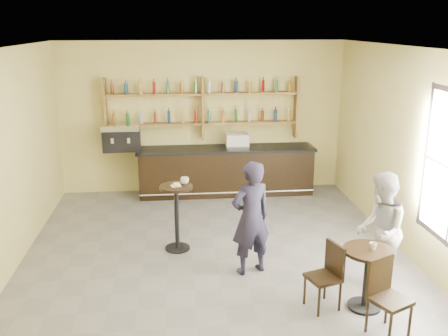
{
  "coord_description": "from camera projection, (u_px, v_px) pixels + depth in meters",
  "views": [
    {
      "loc": [
        -0.57,
        -7.0,
        3.52
      ],
      "look_at": [
        0.2,
        0.8,
        1.25
      ],
      "focal_mm": 40.0,
      "sensor_mm": 36.0,
      "label": 1
    }
  ],
  "objects": [
    {
      "name": "floor",
      "position": [
        216.0,
        260.0,
        7.73
      ],
      "size": [
        7.0,
        7.0,
        0.0
      ],
      "primitive_type": "plane",
      "color": "slate",
      "rests_on": "ground"
    },
    {
      "name": "ceiling",
      "position": [
        215.0,
        48.0,
        6.84
      ],
      "size": [
        7.0,
        7.0,
        0.0
      ],
      "primitive_type": "plane",
      "rotation": [
        3.14,
        0.0,
        0.0
      ],
      "color": "white",
      "rests_on": "wall_back"
    },
    {
      "name": "wall_back",
      "position": [
        202.0,
        117.0,
        10.63
      ],
      "size": [
        7.0,
        0.0,
        7.0
      ],
      "primitive_type": "plane",
      "rotation": [
        1.57,
        0.0,
        0.0
      ],
      "color": "#D8CC7B",
      "rests_on": "floor"
    },
    {
      "name": "wall_front",
      "position": [
        252.0,
        277.0,
        3.94
      ],
      "size": [
        7.0,
        0.0,
        7.0
      ],
      "primitive_type": "plane",
      "rotation": [
        -1.57,
        0.0,
        0.0
      ],
      "color": "#D8CC7B",
      "rests_on": "floor"
    },
    {
      "name": "wall_left",
      "position": [
        3.0,
        166.0,
        7.0
      ],
      "size": [
        0.0,
        7.0,
        7.0
      ],
      "primitive_type": "plane",
      "rotation": [
        1.57,
        0.0,
        1.57
      ],
      "color": "#D8CC7B",
      "rests_on": "floor"
    },
    {
      "name": "wall_right",
      "position": [
        413.0,
        155.0,
        7.56
      ],
      "size": [
        0.0,
        7.0,
        7.0
      ],
      "primitive_type": "plane",
      "rotation": [
        1.57,
        0.0,
        -1.57
      ],
      "color": "#D8CC7B",
      "rests_on": "floor"
    },
    {
      "name": "shelf_unit",
      "position": [
        203.0,
        109.0,
        10.44
      ],
      "size": [
        4.0,
        0.26,
        1.4
      ],
      "primitive_type": null,
      "color": "brown",
      "rests_on": "wall_back"
    },
    {
      "name": "liquor_bottles",
      "position": [
        202.0,
        101.0,
        10.4
      ],
      "size": [
        3.68,
        0.1,
        1.0
      ],
      "primitive_type": null,
      "color": "#8C5919",
      "rests_on": "shelf_unit"
    },
    {
      "name": "bar_counter",
      "position": [
        226.0,
        171.0,
        10.64
      ],
      "size": [
        3.74,
        0.73,
        1.01
      ],
      "primitive_type": null,
      "color": "black",
      "rests_on": "floor"
    },
    {
      "name": "espresso_machine",
      "position": [
        122.0,
        137.0,
        10.22
      ],
      "size": [
        0.77,
        0.51,
        0.54
      ],
      "primitive_type": null,
      "rotation": [
        0.0,
        0.0,
        0.04
      ],
      "color": "black",
      "rests_on": "bar_counter"
    },
    {
      "name": "pastry_case",
      "position": [
        237.0,
        141.0,
        10.48
      ],
      "size": [
        0.51,
        0.42,
        0.29
      ],
      "primitive_type": null,
      "rotation": [
        0.0,
        0.0,
        -0.06
      ],
      "color": "silver",
      "rests_on": "bar_counter"
    },
    {
      "name": "pedestal_table",
      "position": [
        177.0,
        218.0,
        7.96
      ],
      "size": [
        0.67,
        0.67,
        1.08
      ],
      "primitive_type": null,
      "rotation": [
        0.0,
        0.0,
        0.33
      ],
      "color": "black",
      "rests_on": "floor"
    },
    {
      "name": "napkin",
      "position": [
        176.0,
        186.0,
        7.81
      ],
      "size": [
        0.18,
        0.18,
        0.0
      ],
      "primitive_type": "cube",
      "rotation": [
        0.0,
        0.0,
        0.34
      ],
      "color": "white",
      "rests_on": "pedestal_table"
    },
    {
      "name": "donut",
      "position": [
        176.0,
        185.0,
        7.8
      ],
      "size": [
        0.16,
        0.16,
        0.04
      ],
      "primitive_type": "torus",
      "rotation": [
        0.0,
        0.0,
        0.29
      ],
      "color": "gold",
      "rests_on": "napkin"
    },
    {
      "name": "cup_pedestal",
      "position": [
        185.0,
        181.0,
        7.91
      ],
      "size": [
        0.16,
        0.16,
        0.1
      ],
      "primitive_type": "imported",
      "rotation": [
        0.0,
        0.0,
        -0.26
      ],
      "color": "white",
      "rests_on": "pedestal_table"
    },
    {
      "name": "man_main",
      "position": [
        251.0,
        218.0,
        7.14
      ],
      "size": [
        0.72,
        0.59,
        1.69
      ],
      "primitive_type": "imported",
      "rotation": [
        0.0,
        0.0,
        3.49
      ],
      "color": "black",
      "rests_on": "floor"
    },
    {
      "name": "cafe_table",
      "position": [
        366.0,
        279.0,
        6.33
      ],
      "size": [
        0.68,
        0.68,
        0.81
      ],
      "primitive_type": null,
      "rotation": [
        0.0,
        0.0,
        0.07
      ],
      "color": "black",
      "rests_on": "floor"
    },
    {
      "name": "cup_cafe",
      "position": [
        373.0,
        246.0,
        6.21
      ],
      "size": [
        0.12,
        0.12,
        0.09
      ],
      "primitive_type": "imported",
      "rotation": [
        0.0,
        0.0,
        -0.29
      ],
      "color": "white",
      "rests_on": "cafe_table"
    },
    {
      "name": "chair_west",
      "position": [
        323.0,
        277.0,
        6.32
      ],
      "size": [
        0.48,
        0.48,
        0.87
      ],
      "primitive_type": null,
      "rotation": [
        0.0,
        0.0,
        -1.24
      ],
      "color": "black",
      "rests_on": "floor"
    },
    {
      "name": "chair_south",
      "position": [
        390.0,
        300.0,
        5.75
      ],
      "size": [
        0.54,
        0.54,
        0.93
      ],
      "primitive_type": null,
      "rotation": [
        0.0,
        0.0,
        0.46
      ],
      "color": "black",
      "rests_on": "floor"
    },
    {
      "name": "patron_second",
      "position": [
        380.0,
        230.0,
        6.79
      ],
      "size": [
        0.84,
        0.95,
        1.63
      ],
      "primitive_type": "imported",
      "rotation": [
        0.0,
        0.0,
        -1.89
      ],
      "color": "#9A9A9F",
      "rests_on": "floor"
    }
  ]
}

